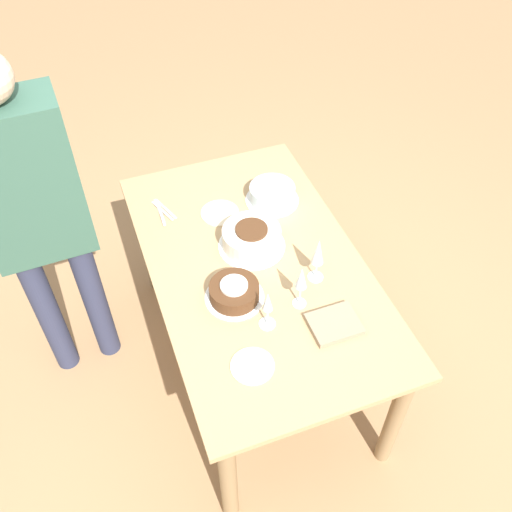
% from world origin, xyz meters
% --- Properties ---
extents(ground_plane, '(12.00, 12.00, 0.00)m').
position_xyz_m(ground_plane, '(0.00, 0.00, 0.00)').
color(ground_plane, '#A87F56').
extents(dining_table, '(1.52, 0.89, 0.75)m').
position_xyz_m(dining_table, '(0.00, 0.00, 0.64)').
color(dining_table, tan).
rests_on(dining_table, ground_plane).
extents(cake_center_white, '(0.30, 0.30, 0.11)m').
position_xyz_m(cake_center_white, '(-0.11, 0.02, 0.80)').
color(cake_center_white, white).
rests_on(cake_center_white, dining_table).
extents(cake_front_chocolate, '(0.24, 0.24, 0.08)m').
position_xyz_m(cake_front_chocolate, '(0.14, -0.15, 0.79)').
color(cake_front_chocolate, white).
rests_on(cake_front_chocolate, dining_table).
extents(cake_back_decorated, '(0.25, 0.25, 0.08)m').
position_xyz_m(cake_back_decorated, '(-0.36, 0.21, 0.79)').
color(cake_back_decorated, white).
rests_on(cake_back_decorated, dining_table).
extents(wine_glass_near, '(0.07, 0.07, 0.22)m').
position_xyz_m(wine_glass_near, '(0.16, 0.21, 0.90)').
color(wine_glass_near, silver).
rests_on(wine_glass_near, dining_table).
extents(wine_glass_far, '(0.06, 0.06, 0.21)m').
position_xyz_m(wine_glass_far, '(0.26, 0.09, 0.90)').
color(wine_glass_far, silver).
rests_on(wine_glass_far, dining_table).
extents(wine_glass_extra, '(0.07, 0.07, 0.19)m').
position_xyz_m(wine_glass_extra, '(0.31, -0.07, 0.88)').
color(wine_glass_extra, silver).
rests_on(wine_glass_extra, dining_table).
extents(dessert_plate_left, '(0.18, 0.18, 0.01)m').
position_xyz_m(dessert_plate_left, '(-0.36, -0.05, 0.75)').
color(dessert_plate_left, beige).
rests_on(dessert_plate_left, dining_table).
extents(dessert_plate_right, '(0.17, 0.17, 0.01)m').
position_xyz_m(dessert_plate_right, '(0.47, -0.19, 0.75)').
color(dessert_plate_right, beige).
rests_on(dessert_plate_right, dining_table).
extents(fork_pile, '(0.20, 0.09, 0.01)m').
position_xyz_m(fork_pile, '(-0.46, -0.30, 0.76)').
color(fork_pile, silver).
rests_on(fork_pile, dining_table).
extents(napkin_stack, '(0.16, 0.19, 0.03)m').
position_xyz_m(napkin_stack, '(0.41, 0.17, 0.76)').
color(napkin_stack, gray).
rests_on(napkin_stack, dining_table).
extents(person_cutting, '(0.24, 0.41, 1.71)m').
position_xyz_m(person_cutting, '(-0.34, -0.82, 1.03)').
color(person_cutting, '#2D334C').
rests_on(person_cutting, ground_plane).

